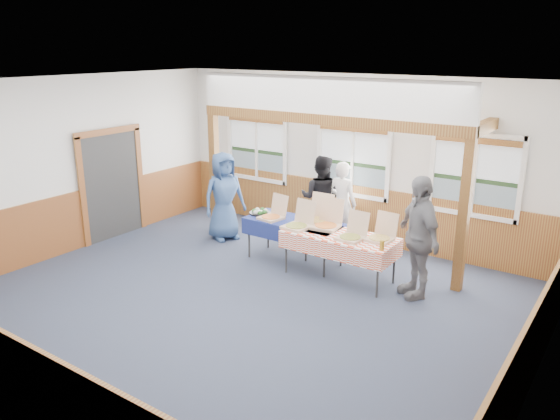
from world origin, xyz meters
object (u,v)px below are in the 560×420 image
(woman_black, at_px, (321,198))
(table_left, at_px, (294,224))
(table_right, at_px, (340,238))
(woman_white, at_px, (342,203))
(person_grey, at_px, (418,237))
(man_blue, at_px, (224,196))

(woman_black, bearing_deg, table_left, 85.02)
(table_right, distance_m, woman_white, 1.66)
(woman_white, distance_m, person_grey, 2.45)
(table_left, relative_size, table_right, 0.89)
(table_right, relative_size, man_blue, 1.16)
(table_right, bearing_deg, woman_white, 93.30)
(woman_white, distance_m, man_blue, 2.30)
(woman_black, height_order, man_blue, man_blue)
(woman_white, relative_size, person_grey, 0.86)
(table_right, bearing_deg, woman_black, 105.97)
(table_left, xyz_separation_m, man_blue, (-1.80, 0.24, 0.17))
(table_right, distance_m, woman_black, 1.90)
(table_left, distance_m, woman_white, 1.32)
(woman_black, relative_size, person_grey, 0.89)
(woman_black, bearing_deg, person_grey, 136.57)
(woman_black, bearing_deg, woman_white, 167.05)
(table_left, distance_m, person_grey, 2.28)
(table_left, xyz_separation_m, woman_black, (-0.23, 1.28, 0.14))
(table_right, height_order, person_grey, person_grey)
(table_right, xyz_separation_m, man_blue, (-2.80, 0.41, 0.17))
(woman_white, height_order, man_blue, man_blue)
(table_right, distance_m, person_grey, 1.30)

